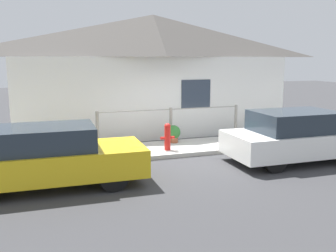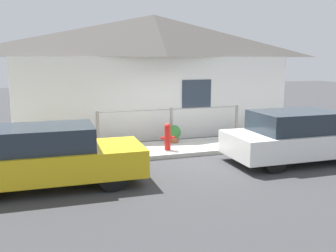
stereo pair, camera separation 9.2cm
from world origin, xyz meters
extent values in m
plane|color=#38383A|center=(0.00, 0.00, 0.00)|extent=(60.00, 60.00, 0.00)
cube|color=#B2AFA8|center=(0.00, 0.90, 0.06)|extent=(24.00, 1.80, 0.13)
cube|color=white|center=(0.00, 2.53, 1.44)|extent=(9.81, 0.12, 2.88)
cube|color=#2D3847|center=(1.23, 2.46, 1.58)|extent=(1.10, 0.04, 1.00)
pyramid|color=#605B56|center=(0.00, 3.57, 3.62)|extent=(10.21, 2.20, 1.49)
cylinder|color=gray|center=(-2.40, 1.65, 0.68)|extent=(0.10, 0.10, 1.11)
cylinder|color=gray|center=(0.00, 1.65, 0.68)|extent=(0.10, 0.10, 1.11)
cylinder|color=gray|center=(2.40, 1.65, 0.68)|extent=(0.10, 0.10, 1.11)
cylinder|color=gray|center=(0.00, 1.65, 1.19)|extent=(4.80, 0.03, 0.03)
cube|color=gold|center=(-3.91, -1.34, 0.55)|extent=(4.23, 1.74, 0.62)
cube|color=#232D38|center=(-4.08, -1.33, 1.11)|extent=(2.34, 1.50, 0.51)
cylinder|color=black|center=(-2.59, -0.67, 0.32)|extent=(0.65, 0.22, 0.65)
cylinder|color=black|center=(-2.63, -2.07, 0.32)|extent=(0.65, 0.22, 0.65)
cube|color=white|center=(2.71, -1.34, 0.54)|extent=(4.09, 1.81, 0.62)
cube|color=#232D38|center=(2.54, -1.33, 1.13)|extent=(2.26, 1.57, 0.56)
cylinder|color=black|center=(3.98, -0.60, 0.31)|extent=(0.61, 0.21, 0.61)
cylinder|color=black|center=(1.46, -0.56, 0.31)|extent=(0.61, 0.21, 0.61)
cylinder|color=black|center=(1.44, -2.08, 0.31)|extent=(0.61, 0.21, 0.61)
cylinder|color=red|center=(-0.51, 0.54, 0.47)|extent=(0.18, 0.18, 0.68)
sphere|color=red|center=(-0.51, 0.54, 0.84)|extent=(0.19, 0.19, 0.19)
cylinder|color=red|center=(-0.64, 0.54, 0.50)|extent=(0.16, 0.08, 0.08)
cylinder|color=red|center=(-0.37, 0.54, 0.50)|extent=(0.16, 0.08, 0.08)
cylinder|color=#9E5638|center=(0.01, 1.44, 0.21)|extent=(0.29, 0.29, 0.17)
sphere|color=#2D6B2D|center=(0.01, 1.44, 0.47)|extent=(0.45, 0.45, 0.45)
camera|label=1|loc=(-4.05, -9.72, 2.82)|focal=40.00mm
camera|label=2|loc=(-3.97, -9.75, 2.82)|focal=40.00mm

